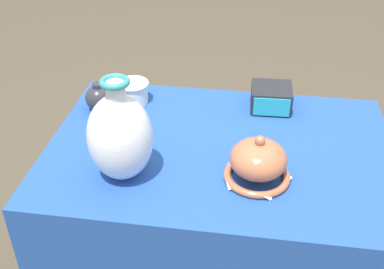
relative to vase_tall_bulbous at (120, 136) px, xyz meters
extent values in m
cylinder|color=#38383D|center=(-0.23, 0.52, -0.51)|extent=(0.04, 0.04, 0.66)
cylinder|color=#38383D|center=(0.77, 0.52, -0.51)|extent=(0.04, 0.04, 0.66)
cube|color=#38383D|center=(0.27, 0.19, -0.16)|extent=(1.11, 0.75, 0.03)
cube|color=#234C9E|center=(0.27, 0.19, -0.14)|extent=(1.13, 0.77, 0.01)
cube|color=#234C9E|center=(0.27, -0.20, -0.28)|extent=(1.13, 0.01, 0.29)
ellipsoid|color=white|center=(0.00, 0.00, 0.00)|extent=(0.19, 0.19, 0.27)
cylinder|color=white|center=(0.00, 0.00, 0.15)|extent=(0.06, 0.06, 0.05)
torus|color=teal|center=(0.00, 0.00, 0.17)|extent=(0.08, 0.08, 0.02)
torus|color=#BC6642|center=(0.40, 0.04, -0.13)|extent=(0.20, 0.20, 0.02)
ellipsoid|color=#BC6642|center=(0.40, 0.04, -0.07)|extent=(0.17, 0.17, 0.11)
sphere|color=#BC6642|center=(0.40, 0.04, 0.00)|extent=(0.03, 0.03, 0.03)
cone|color=white|center=(0.50, 0.04, -0.13)|extent=(0.01, 0.03, 0.02)
cone|color=white|center=(0.43, 0.13, -0.13)|extent=(0.03, 0.02, 0.02)
cone|color=white|center=(0.32, 0.10, -0.13)|extent=(0.03, 0.03, 0.02)
cone|color=white|center=(0.32, -0.02, -0.13)|extent=(0.03, 0.03, 0.02)
cone|color=white|center=(0.43, -0.06, -0.13)|extent=(0.03, 0.02, 0.02)
cube|color=#232328|center=(0.43, 0.47, -0.10)|extent=(0.15, 0.14, 0.08)
cube|color=teal|center=(0.43, 0.40, -0.10)|extent=(0.13, 0.01, 0.07)
ellipsoid|color=#2D2D33|center=(-0.19, 0.36, -0.09)|extent=(0.10, 0.10, 0.09)
cylinder|color=#2D2D33|center=(-0.19, 0.36, -0.04)|extent=(0.04, 0.04, 0.02)
cylinder|color=white|center=(-0.08, 0.44, -0.10)|extent=(0.11, 0.11, 0.08)
torus|color=white|center=(-0.08, 0.44, -0.06)|extent=(0.12, 0.12, 0.01)
camera|label=1|loc=(0.37, -1.10, 0.77)|focal=45.00mm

